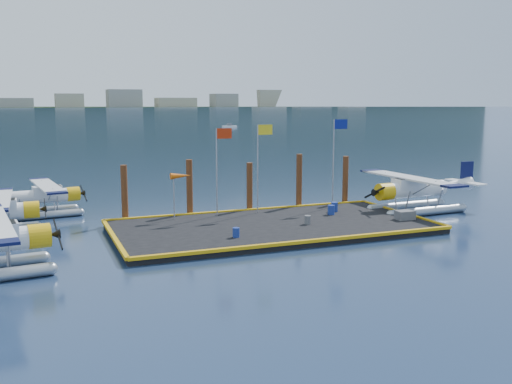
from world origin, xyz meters
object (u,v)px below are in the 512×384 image
drum_2 (331,210)px  flagpole_red (219,158)px  piling_2 (250,189)px  flagpole_blue (336,150)px  piling_1 (190,189)px  seaplane_d (413,192)px  piling_3 (299,182)px  piling_4 (345,182)px  drum_4 (334,207)px  drum_1 (308,220)px  seaplane_c (42,198)px  windsock (181,177)px  piling_0 (125,195)px  drum_3 (236,232)px  flagpole_yellow (260,155)px  crate (405,215)px

drum_2 → flagpole_red: 8.55m
piling_2 → flagpole_blue: bearing=-14.5°
flagpole_blue → piling_1: (-10.70, 1.60, -2.59)m
seaplane_d → piling_3: 8.45m
piling_1 → piling_4: bearing=0.0°
drum_4 → piling_3: (-1.26, 3.21, 1.41)m
piling_3 → drum_1: bearing=-111.0°
seaplane_c → piling_3: size_ratio=2.00×
seaplane_d → flagpole_red: 14.69m
windsock → piling_4: bearing=6.7°
seaplane_d → windsock: (-16.96, 2.38, 1.65)m
piling_0 → piling_4: bearing=0.0°
drum_3 → flagpole_yellow: size_ratio=0.09×
drum_3 → windsock: 7.07m
drum_3 → piling_3: 11.32m
drum_2 → drum_1: bearing=-142.9°
flagpole_yellow → piling_3: bearing=22.8°
drum_2 → drum_3: 9.27m
drum_3 → flagpole_blue: (10.08, 6.38, 4.00)m
drum_1 → flagpole_red: 7.42m
piling_1 → piling_4: piling_1 is taller
flagpole_blue → windsock: (-11.72, 0.00, -1.46)m
drum_4 → drum_2: bearing=-130.5°
flagpole_blue → piling_3: 3.72m
piling_0 → drum_2: bearing=-16.8°
drum_4 → windsock: (-10.79, 1.61, 2.49)m
flagpole_red → flagpole_blue: flagpole_blue is taller
crate → windsock: windsock is taller
flagpole_red → piling_3: 7.33m
seaplane_c → piling_3: piling_3 is taller
seaplane_d → piling_2: 12.11m
crate → piling_2: (-8.29, 7.35, 1.20)m
flagpole_yellow → piling_2: size_ratio=1.63×
drum_1 → flagpole_yellow: flagpole_yellow is taller
seaplane_c → drum_2: bearing=57.2°
drum_3 → piling_3: (7.89, 7.98, 1.47)m
flagpole_yellow → piling_4: size_ratio=1.55×
drum_1 → piling_0: bearing=149.2°
seaplane_c → windsock: bearing=46.2°
flagpole_blue → windsock: bearing=180.0°
piling_1 → piling_3: (8.50, 0.00, 0.05)m
crate → piling_0: 18.84m
piling_0 → crate: bearing=-23.0°
drum_2 → flagpole_blue: 4.96m
flagpole_yellow → piling_2: (-0.20, 1.60, -2.61)m
seaplane_c → drum_4: size_ratio=12.63×
piling_2 → piling_3: (4.00, 0.00, 0.25)m
piling_4 → seaplane_d: bearing=-49.2°
drum_2 → flagpole_yellow: (-4.32, 2.48, 3.78)m
drum_1 → piling_4: (6.42, 6.31, 1.32)m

